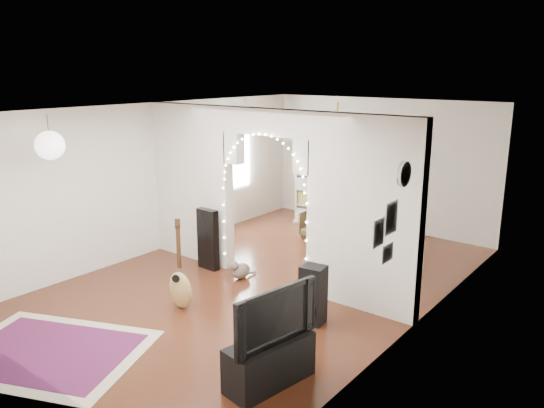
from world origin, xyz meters
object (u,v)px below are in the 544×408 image
Objects in this scene: bookcase at (325,192)px; dining_chair_right at (317,224)px; dining_table at (348,221)px; media_console at (269,362)px; dining_chair_left at (341,242)px; acoustic_guitar at (180,276)px; floor_speaker at (313,295)px.

dining_chair_right is (0.38, -0.89, -0.44)m from bookcase.
dining_chair_right is at bearing 157.55° from dining_table.
dining_table is at bearing 118.51° from media_console.
dining_chair_left is 1.02× the size of dining_chair_right.
acoustic_guitar is 3.31m from dining_chair_left.
floor_speaker is at bearing -59.98° from dining_table.
acoustic_guitar is at bearing -120.66° from dining_chair_left.
dining_chair_left is at bearing -72.25° from bookcase.
dining_chair_left is at bearing -170.24° from dining_table.
acoustic_guitar is at bearing 171.84° from media_console.
media_console is at bearing -85.44° from bookcase.
dining_chair_right is (-0.30, 3.93, -0.22)m from acoustic_guitar.
bookcase is (-2.81, 5.51, 0.45)m from media_console.
dining_table is at bearing 53.66° from acoustic_guitar.
bookcase is 2.44× the size of dining_chair_right.
acoustic_guitar reaches higher than floor_speaker.
bookcase is at bearing 110.99° from dining_chair_left.
dining_chair_right is at bearing 71.84° from acoustic_guitar.
dining_chair_left is at bearing 120.32° from media_console.
bookcase is 2.39× the size of dining_chair_left.
floor_speaker is at bearing 1.67° from acoustic_guitar.
acoustic_guitar is at bearing -104.40° from bookcase.
dining_chair_left reaches higher than dining_chair_right.
dining_chair_right is (-0.96, 0.69, -0.01)m from dining_chair_left.
acoustic_guitar reaches higher than media_console.
floor_speaker is at bearing -86.18° from dining_chair_left.
bookcase is 2.12m from dining_chair_left.
media_console is at bearing -61.48° from dining_table.
acoustic_guitar reaches higher than dining_chair_right.
dining_chair_left is (-0.14, 0.00, -0.41)m from dining_table.
acoustic_guitar is 0.79× the size of bookcase.
bookcase reaches higher than dining_table.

